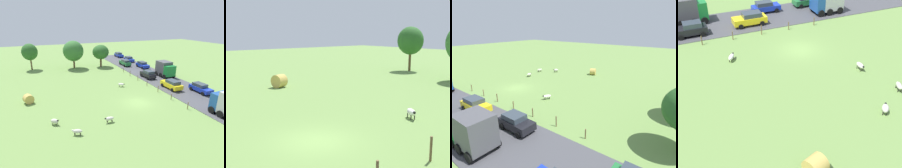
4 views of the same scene
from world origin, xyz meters
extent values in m
plane|color=#6B8E47|center=(0.00, 0.00, 0.00)|extent=(160.00, 160.00, 0.00)
cube|color=#47474C|center=(10.59, 0.00, 0.03)|extent=(8.00, 80.00, 0.06)
ellipsoid|color=beige|center=(-10.52, -4.94, 0.50)|extent=(1.20, 0.84, 0.45)
ellipsoid|color=silver|center=(-11.00, -4.73, 0.60)|extent=(0.31, 0.27, 0.20)
cylinder|color=#2D2823|center=(-10.85, -4.93, 0.17)|extent=(0.07, 0.07, 0.33)
cylinder|color=#2D2823|center=(-10.75, -4.71, 0.17)|extent=(0.07, 0.07, 0.33)
cylinder|color=#2D2823|center=(-10.28, -5.17, 0.17)|extent=(0.07, 0.07, 0.33)
cylinder|color=#2D2823|center=(-10.19, -4.94, 0.17)|extent=(0.07, 0.07, 0.33)
ellipsoid|color=silver|center=(-6.22, -3.74, 0.53)|extent=(1.12, 0.47, 0.46)
ellipsoid|color=black|center=(-6.74, -3.73, 0.63)|extent=(0.26, 0.18, 0.20)
cylinder|color=#2D2823|center=(-6.52, -3.86, 0.18)|extent=(0.07, 0.07, 0.36)
cylinder|color=#2D2823|center=(-6.52, -3.61, 0.18)|extent=(0.07, 0.07, 0.36)
cylinder|color=#2D2823|center=(-5.91, -3.87, 0.18)|extent=(0.07, 0.07, 0.36)
cylinder|color=#2D2823|center=(-5.91, -3.62, 0.18)|extent=(0.07, 0.07, 0.36)
ellipsoid|color=beige|center=(-12.66, -1.75, 0.51)|extent=(1.10, 1.02, 0.55)
ellipsoid|color=black|center=(-12.29, -2.03, 0.63)|extent=(0.32, 0.30, 0.20)
cylinder|color=#2D2823|center=(-12.36, -1.79, 0.15)|extent=(0.07, 0.07, 0.30)
cylinder|color=#2D2823|center=(-12.54, -2.03, 0.15)|extent=(0.07, 0.07, 0.30)
cylinder|color=#2D2823|center=(-12.78, -1.47, 0.15)|extent=(0.07, 0.07, 0.30)
cylinder|color=#2D2823|center=(-12.96, -1.71, 0.15)|extent=(0.07, 0.07, 0.30)
ellipsoid|color=white|center=(0.59, 7.62, 0.48)|extent=(1.24, 1.00, 0.45)
ellipsoid|color=black|center=(1.07, 7.32, 0.58)|extent=(0.32, 0.29, 0.20)
cylinder|color=#2D2823|center=(0.93, 7.55, 0.15)|extent=(0.07, 0.07, 0.31)
cylinder|color=#2D2823|center=(0.80, 7.34, 0.15)|extent=(0.07, 0.07, 0.31)
cylinder|color=#2D2823|center=(0.38, 7.89, 0.15)|extent=(0.07, 0.07, 0.31)
cylinder|color=#2D2823|center=(0.25, 7.68, 0.15)|extent=(0.07, 0.07, 0.31)
cylinder|color=tan|center=(-15.76, 6.18, 0.70)|extent=(1.72, 1.57, 1.41)
cylinder|color=brown|center=(-4.99, 25.59, 1.30)|extent=(0.46, 0.46, 2.61)
ellipsoid|color=#336B2D|center=(-4.99, 25.59, 4.59)|extent=(5.31, 5.31, 5.30)
cylinder|color=brown|center=(-15.54, 28.26, 1.50)|extent=(0.37, 0.37, 3.01)
ellipsoid|color=#285B23|center=(-15.54, 28.26, 4.58)|extent=(3.88, 3.88, 4.20)
cylinder|color=brown|center=(2.24, 24.70, 1.28)|extent=(0.53, 0.53, 2.57)
ellipsoid|color=#285B23|center=(2.24, 24.70, 4.02)|extent=(4.44, 4.44, 3.87)
cylinder|color=brown|center=(5.52, -4.58, 0.55)|extent=(0.12, 0.12, 1.10)
cylinder|color=brown|center=(5.52, -0.98, 0.53)|extent=(0.12, 0.12, 1.05)
cylinder|color=brown|center=(5.52, 2.63, 0.61)|extent=(0.12, 0.12, 1.22)
cylinder|color=brown|center=(5.52, 6.24, 0.51)|extent=(0.12, 0.12, 1.03)
cylinder|color=brown|center=(5.52, 9.84, 0.55)|extent=(0.12, 0.12, 1.10)
cylinder|color=brown|center=(5.52, 13.45, 0.60)|extent=(0.12, 0.12, 1.20)
cylinder|color=brown|center=(5.52, 17.05, 0.51)|extent=(0.12, 0.12, 1.01)
cube|color=#1E4C99|center=(8.89, -6.77, 1.69)|extent=(2.59, 1.20, 2.30)
cylinder|color=black|center=(7.60, -6.77, 0.54)|extent=(0.30, 0.96, 0.96)
cylinder|color=black|center=(7.60, -8.12, 0.54)|extent=(0.30, 0.96, 0.96)
cube|color=#197F33|center=(12.59, 8.48, 1.69)|extent=(2.46, 1.20, 2.30)
cube|color=#4C4C51|center=(12.59, 10.61, 1.99)|extent=(2.46, 3.05, 2.89)
cylinder|color=black|center=(13.82, 8.48, 0.54)|extent=(0.30, 0.96, 0.96)
cylinder|color=black|center=(11.36, 8.48, 0.54)|extent=(0.30, 0.96, 0.96)
cylinder|color=black|center=(13.82, 9.85, 0.54)|extent=(0.30, 0.96, 0.96)
cylinder|color=black|center=(11.36, 9.85, 0.54)|extent=(0.30, 0.96, 0.96)
cylinder|color=black|center=(13.82, 11.53, 0.54)|extent=(0.30, 0.96, 0.96)
cylinder|color=black|center=(11.36, 11.53, 0.54)|extent=(0.30, 0.96, 0.96)
cube|color=#1933B2|center=(12.41, -0.36, 0.71)|extent=(1.74, 4.00, 0.67)
cube|color=#333D47|center=(12.41, -0.06, 1.33)|extent=(1.54, 2.20, 0.56)
cylinder|color=black|center=(13.28, -1.66, 0.38)|extent=(0.22, 0.64, 0.64)
cylinder|color=black|center=(11.53, -1.66, 0.38)|extent=(0.22, 0.64, 0.64)
cylinder|color=black|center=(13.28, 0.94, 0.38)|extent=(0.22, 0.64, 0.64)
cylinder|color=black|center=(11.53, 0.94, 0.38)|extent=(0.22, 0.64, 0.64)
cube|color=yellow|center=(8.84, 3.15, 0.77)|extent=(1.85, 4.36, 0.77)
cube|color=#333D47|center=(8.84, 2.82, 1.43)|extent=(1.63, 2.40, 0.56)
cylinder|color=black|center=(7.91, 4.57, 0.38)|extent=(0.22, 0.64, 0.64)
cylinder|color=black|center=(9.76, 4.57, 0.38)|extent=(0.22, 0.64, 0.64)
cylinder|color=black|center=(7.91, 1.73, 0.38)|extent=(0.22, 0.64, 0.64)
cylinder|color=black|center=(9.76, 1.73, 0.38)|extent=(0.22, 0.64, 0.64)
cube|color=#1933B2|center=(12.31, 27.30, 0.71)|extent=(1.82, 3.94, 0.66)
cube|color=#333D47|center=(12.31, 27.60, 1.32)|extent=(1.61, 2.17, 0.56)
cylinder|color=black|center=(13.22, 26.02, 0.38)|extent=(0.22, 0.64, 0.64)
cylinder|color=black|center=(11.40, 26.02, 0.38)|extent=(0.22, 0.64, 0.64)
cylinder|color=black|center=(13.22, 28.58, 0.38)|extent=(0.22, 0.64, 0.64)
cylinder|color=black|center=(11.40, 28.58, 0.38)|extent=(0.22, 0.64, 0.64)
cube|color=#1933B2|center=(12.21, 19.06, 0.72)|extent=(1.83, 4.28, 0.69)
cube|color=#333D47|center=(12.21, 19.38, 1.35)|extent=(1.61, 2.35, 0.56)
cylinder|color=black|center=(13.12, 17.67, 0.38)|extent=(0.22, 0.64, 0.64)
cylinder|color=black|center=(11.30, 17.67, 0.38)|extent=(0.22, 0.64, 0.64)
cylinder|color=black|center=(13.12, 20.45, 0.38)|extent=(0.22, 0.64, 0.64)
cylinder|color=black|center=(11.30, 20.45, 0.38)|extent=(0.22, 0.64, 0.64)
cube|color=#237238|center=(8.94, 23.26, 0.77)|extent=(1.73, 4.55, 0.77)
cube|color=#333D47|center=(8.94, 22.92, 1.43)|extent=(1.52, 2.50, 0.56)
cylinder|color=black|center=(8.08, 24.74, 0.38)|extent=(0.22, 0.64, 0.64)
cylinder|color=black|center=(9.81, 24.74, 0.38)|extent=(0.22, 0.64, 0.64)
cylinder|color=black|center=(8.08, 21.78, 0.38)|extent=(0.22, 0.64, 0.64)
cylinder|color=black|center=(9.81, 21.78, 0.38)|extent=(0.22, 0.64, 0.64)
cube|color=black|center=(8.51, 10.67, 0.77)|extent=(1.82, 3.93, 0.78)
cube|color=#333D47|center=(8.51, 10.37, 1.44)|extent=(1.61, 2.16, 0.56)
cylinder|color=black|center=(7.60, 11.95, 0.38)|extent=(0.22, 0.64, 0.64)
cylinder|color=black|center=(9.42, 11.95, 0.38)|extent=(0.22, 0.64, 0.64)
cylinder|color=black|center=(7.60, 9.39, 0.38)|extent=(0.22, 0.64, 0.64)
cylinder|color=black|center=(9.42, 9.39, 0.38)|extent=(0.22, 0.64, 0.64)
cube|color=#1933B2|center=(12.47, 35.42, 0.72)|extent=(1.75, 4.39, 0.68)
cube|color=#333D47|center=(12.47, 35.75, 1.34)|extent=(1.54, 2.41, 0.56)
cylinder|color=black|center=(13.34, 33.99, 0.38)|extent=(0.22, 0.64, 0.64)
cylinder|color=black|center=(11.59, 33.99, 0.38)|extent=(0.22, 0.64, 0.64)
cylinder|color=black|center=(13.34, 36.84, 0.38)|extent=(0.22, 0.64, 0.64)
cylinder|color=black|center=(11.59, 36.84, 0.38)|extent=(0.22, 0.64, 0.64)
camera|label=1|loc=(-13.45, -22.49, 12.10)|focal=29.27mm
camera|label=2|loc=(13.11, -9.14, 6.03)|focal=48.37mm
camera|label=3|loc=(18.52, 24.42, 10.29)|focal=28.95mm
camera|label=4|loc=(-26.46, 12.51, 15.49)|focal=47.03mm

